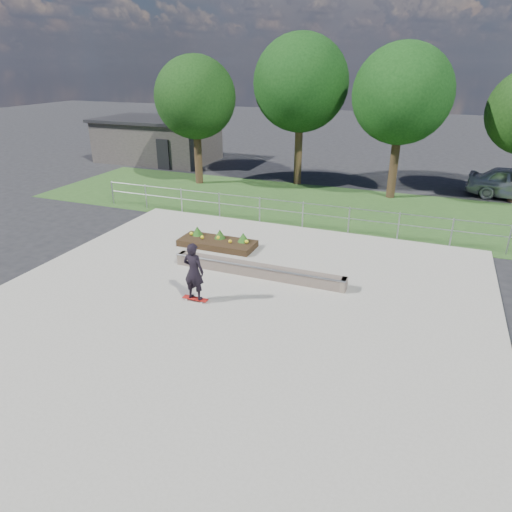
{
  "coord_description": "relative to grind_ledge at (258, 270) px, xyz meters",
  "views": [
    {
      "loc": [
        5.04,
        -10.74,
        6.73
      ],
      "look_at": [
        0.2,
        1.5,
        1.1
      ],
      "focal_mm": 32.0,
      "sensor_mm": 36.0,
      "label": 1
    }
  ],
  "objects": [
    {
      "name": "skateboarder",
      "position": [
        -1.13,
        -2.31,
        0.76
      ],
      "size": [
        0.8,
        0.45,
        1.87
      ],
      "color": "silver",
      "rests_on": "concrete_slab"
    },
    {
      "name": "building",
      "position": [
        -13.98,
        15.8,
        1.25
      ],
      "size": [
        8.4,
        5.4,
        3.0
      ],
      "color": "#332F2D",
      "rests_on": "ground"
    },
    {
      "name": "grind_ledge",
      "position": [
        0.0,
        0.0,
        0.0
      ],
      "size": [
        6.0,
        0.44,
        0.43
      ],
      "color": "brown",
      "rests_on": "concrete_slab"
    },
    {
      "name": "planter_bed",
      "position": [
        -2.45,
        1.96,
        -0.02
      ],
      "size": [
        3.0,
        1.2,
        0.61
      ],
      "color": "black",
      "rests_on": "concrete_slab"
    },
    {
      "name": "concrete_slab",
      "position": [
        0.01,
        -2.2,
        -0.23
      ],
      "size": [
        15.0,
        15.0,
        0.06
      ],
      "primitive_type": "cube",
      "color": "gray",
      "rests_on": "ground"
    },
    {
      "name": "tree_far_left",
      "position": [
        -7.99,
        10.8,
        4.59
      ],
      "size": [
        4.55,
        4.55,
        7.15
      ],
      "color": "#332214",
      "rests_on": "ground"
    },
    {
      "name": "ground",
      "position": [
        0.01,
        -2.2,
        -0.26
      ],
      "size": [
        120.0,
        120.0,
        0.0
      ],
      "primitive_type": "plane",
      "color": "black",
      "rests_on": "ground"
    },
    {
      "name": "grass_verge",
      "position": [
        0.01,
        8.8,
        -0.25
      ],
      "size": [
        30.0,
        8.0,
        0.02
      ],
      "primitive_type": "cube",
      "color": "#24441B",
      "rests_on": "ground"
    },
    {
      "name": "tree_mid_left",
      "position": [
        -2.49,
        12.8,
        5.34
      ],
      "size": [
        5.25,
        5.25,
        8.25
      ],
      "color": "#382716",
      "rests_on": "ground"
    },
    {
      "name": "tree_mid_right",
      "position": [
        3.01,
        11.8,
        4.97
      ],
      "size": [
        4.9,
        4.9,
        7.7
      ],
      "color": "#302013",
      "rests_on": "ground"
    },
    {
      "name": "fence",
      "position": [
        0.01,
        5.3,
        0.51
      ],
      "size": [
        20.06,
        0.06,
        1.2
      ],
      "color": "#93969B",
      "rests_on": "ground"
    }
  ]
}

